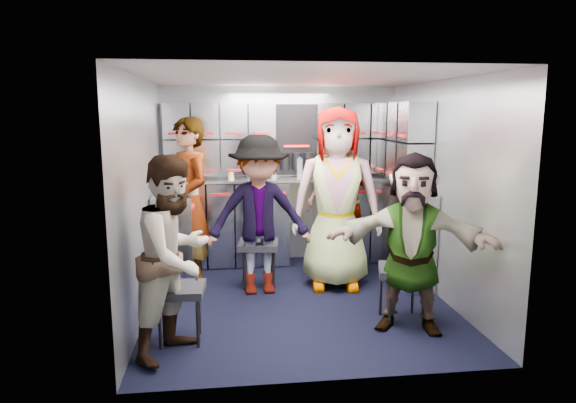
{
  "coord_description": "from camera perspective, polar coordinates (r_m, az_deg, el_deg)",
  "views": [
    {
      "loc": [
        -0.68,
        -4.66,
        1.8
      ],
      "look_at": [
        -0.05,
        0.35,
        0.92
      ],
      "focal_mm": 32.0,
      "sensor_mm": 36.0,
      "label": 1
    }
  ],
  "objects": [
    {
      "name": "attendant_arc_d",
      "position": [
        5.72,
        6.14,
        -0.3
      ],
      "size": [
        1.0,
        0.69,
        1.58
      ],
      "primitive_type": "imported",
      "rotation": [
        0.0,
        0.0,
        0.37
      ],
      "color": "black",
      "rests_on": "ground"
    },
    {
      "name": "cup_right",
      "position": [
        6.15,
        8.02,
        3.06
      ],
      "size": [
        0.07,
        0.07,
        0.09
      ],
      "primitive_type": "cylinder",
      "color": "#BFB186",
      "rests_on": "counter"
    },
    {
      "name": "red_latch_strip",
      "position": [
        5.86,
        -0.39,
        0.91
      ],
      "size": [
        2.6,
        0.02,
        0.03
      ],
      "primitive_type": "cube",
      "color": "#A61115",
      "rests_on": "cart_bank_back"
    },
    {
      "name": "bottle_left",
      "position": [
        5.95,
        -3.52,
        3.65
      ],
      "size": [
        0.06,
        0.06,
        0.24
      ],
      "primitive_type": "cylinder",
      "color": "white",
      "rests_on": "counter"
    },
    {
      "name": "cart_bank_left",
      "position": [
        5.4,
        -12.37,
        -4.27
      ],
      "size": [
        0.38,
        0.76,
        0.99
      ],
      "primitive_type": "cube",
      "color": "#959AA4",
      "rests_on": "ground"
    },
    {
      "name": "bottle_mid",
      "position": [
        5.95,
        -3.45,
        3.69
      ],
      "size": [
        0.06,
        0.06,
        0.25
      ],
      "primitive_type": "cylinder",
      "color": "white",
      "rests_on": "counter"
    },
    {
      "name": "locker_bank_right",
      "position": [
        5.7,
        12.73,
        6.58
      ],
      "size": [
        0.28,
        1.0,
        0.82
      ],
      "primitive_type": "cube",
      "color": "#959AA4",
      "rests_on": "wall_right"
    },
    {
      "name": "wall_left",
      "position": [
        4.77,
        -15.72,
        0.53
      ],
      "size": [
        0.04,
        3.0,
        2.1
      ],
      "primitive_type": "cube",
      "color": "#979EA5",
      "rests_on": "ground"
    },
    {
      "name": "wall_right",
      "position": [
        5.16,
        16.74,
        1.16
      ],
      "size": [
        0.04,
        3.0,
        2.1
      ],
      "primitive_type": "cube",
      "color": "#979EA5",
      "rests_on": "ground"
    },
    {
      "name": "locker_bank_back",
      "position": [
        6.06,
        -0.69,
        7.0
      ],
      "size": [
        2.68,
        0.28,
        0.82
      ],
      "primitive_type": "cube",
      "color": "#959AA4",
      "rests_on": "wall_back"
    },
    {
      "name": "jump_seat_center",
      "position": [
        5.52,
        4.92,
        -4.51
      ],
      "size": [
        0.49,
        0.48,
        0.48
      ],
      "rotation": [
        0.0,
        0.0,
        -0.26
      ],
      "color": "black",
      "rests_on": "ground"
    },
    {
      "name": "jump_seat_mid_right",
      "position": [
        5.96,
        5.68,
        -3.38
      ],
      "size": [
        0.52,
        0.51,
        0.49
      ],
      "rotation": [
        0.0,
        0.0,
        -0.36
      ],
      "color": "black",
      "rests_on": "ground"
    },
    {
      "name": "jump_seat_near_right",
      "position": [
        4.58,
        12.61,
        -7.82
      ],
      "size": [
        0.49,
        0.47,
        0.48
      ],
      "rotation": [
        0.0,
        0.0,
        -0.27
      ],
      "color": "black",
      "rests_on": "ground"
    },
    {
      "name": "wall_back",
      "position": [
        6.24,
        -0.84,
        3.03
      ],
      "size": [
        2.8,
        0.04,
        2.1
      ],
      "primitive_type": "cube",
      "color": "#979EA5",
      "rests_on": "ground"
    },
    {
      "name": "jump_seat_mid_left",
      "position": [
        5.34,
        -3.32,
        -5.07
      ],
      "size": [
        0.45,
        0.43,
        0.47
      ],
      "rotation": [
        0.0,
        0.0,
        -0.13
      ],
      "color": "black",
      "rests_on": "ground"
    },
    {
      "name": "ceiling",
      "position": [
        4.72,
        1.19,
        13.59
      ],
      "size": [
        2.8,
        3.0,
        0.02
      ],
      "primitive_type": "cube",
      "color": "silver",
      "rests_on": "wall_back"
    },
    {
      "name": "jump_seat_near_left",
      "position": [
        4.15,
        -12.01,
        -9.88
      ],
      "size": [
        0.41,
        0.39,
        0.46
      ],
      "rotation": [
        0.0,
        0.0,
        -0.06
      ],
      "color": "black",
      "rests_on": "ground"
    },
    {
      "name": "cart_bank_back",
      "position": [
        6.13,
        -0.61,
        -2.36
      ],
      "size": [
        2.68,
        0.38,
        0.99
      ],
      "primitive_type": "cube",
      "color": "#959AA4",
      "rests_on": "ground"
    },
    {
      "name": "coffee_niche",
      "position": [
        6.14,
        0.93,
        6.85
      ],
      "size": [
        0.46,
        0.16,
        0.84
      ],
      "primitive_type": null,
      "color": "black",
      "rests_on": "wall_back"
    },
    {
      "name": "right_cabinet",
      "position": [
        5.75,
        12.69,
        -3.37
      ],
      "size": [
        0.28,
        1.2,
        1.0
      ],
      "primitive_type": "cube",
      "color": "#959AA4",
      "rests_on": "ground"
    },
    {
      "name": "cup_left",
      "position": [
        5.93,
        -6.36,
        2.87
      ],
      "size": [
        0.07,
        0.07,
        0.09
      ],
      "primitive_type": "cylinder",
      "color": "#BFB186",
      "rests_on": "counter"
    },
    {
      "name": "attendant_arc_b",
      "position": [
        5.08,
        -3.22,
        -1.54
      ],
      "size": [
        1.04,
        0.62,
        1.58
      ],
      "primitive_type": "imported",
      "rotation": [
        0.0,
        0.0,
        0.03
      ],
      "color": "black",
      "rests_on": "ground"
    },
    {
      "name": "attendant_arc_a",
      "position": [
        3.88,
        -12.41,
        -5.99
      ],
      "size": [
        0.87,
        0.92,
        1.5
      ],
      "primitive_type": "imported",
      "rotation": [
        0.0,
        0.0,
        0.99
      ],
      "color": "black",
      "rests_on": "ground"
    },
    {
      "name": "attendant_standing",
      "position": [
        5.37,
        -10.98,
        -0.17
      ],
      "size": [
        0.69,
        0.76,
        1.75
      ],
      "primitive_type": "imported",
      "rotation": [
        0.0,
        0.0,
        -1.03
      ],
      "color": "black",
      "rests_on": "ground"
    },
    {
      "name": "bottle_right",
      "position": [
        6.0,
        1.32,
        3.66
      ],
      "size": [
        0.07,
        0.07,
        0.23
      ],
      "primitive_type": "cylinder",
      "color": "white",
      "rests_on": "counter"
    },
    {
      "name": "floor",
      "position": [
        5.04,
        1.11,
        -10.98
      ],
      "size": [
        3.0,
        3.0,
        0.0
      ],
      "primitive_type": "plane",
      "color": "black",
      "rests_on": "ground"
    },
    {
      "name": "attendant_arc_c",
      "position": [
        5.25,
        5.41,
        0.32
      ],
      "size": [
        0.99,
        0.73,
        1.85
      ],
      "primitive_type": "imported",
      "rotation": [
        0.0,
        0.0,
        -0.16
      ],
      "color": "black",
      "rests_on": "ground"
    },
    {
      "name": "attendant_arc_e",
      "position": [
        4.33,
        13.57,
        -4.48
      ],
      "size": [
        1.44,
        0.91,
        1.48
      ],
      "primitive_type": "imported",
      "rotation": [
        0.0,
        0.0,
        -0.37
      ],
      "color": "black",
      "rests_on": "ground"
    },
    {
      "name": "counter",
      "position": [
        6.04,
        -0.62,
        2.47
      ],
      "size": [
        2.68,
        0.42,
        0.03
      ],
      "primitive_type": "cube",
      "color": "silver",
      "rests_on": "cart_bank_back"
    }
  ]
}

